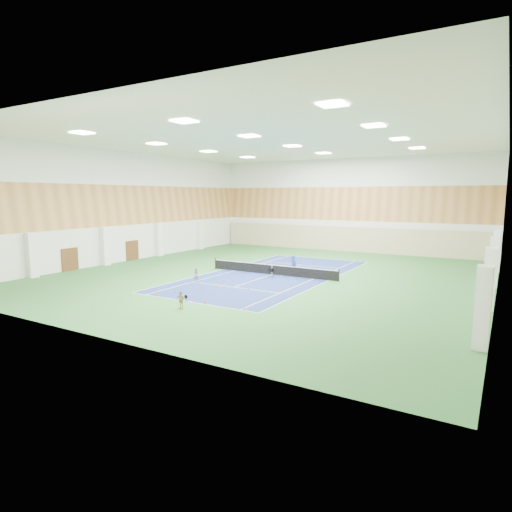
% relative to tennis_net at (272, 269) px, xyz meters
% --- Properties ---
extents(ground, '(40.00, 40.00, 0.00)m').
position_rel_tennis_net_xyz_m(ground, '(0.00, 0.00, -0.55)').
color(ground, '#2B642D').
rests_on(ground, ground).
extents(room_shell, '(36.00, 40.00, 12.00)m').
position_rel_tennis_net_xyz_m(room_shell, '(0.00, 0.00, 5.45)').
color(room_shell, white).
rests_on(room_shell, ground).
extents(wood_cladding, '(36.00, 40.00, 8.00)m').
position_rel_tennis_net_xyz_m(wood_cladding, '(0.00, 0.00, 7.45)').
color(wood_cladding, '#C58349').
rests_on(wood_cladding, room_shell).
extents(ceiling_light_grid, '(21.40, 25.40, 0.06)m').
position_rel_tennis_net_xyz_m(ceiling_light_grid, '(0.00, 0.00, 11.37)').
color(ceiling_light_grid, white).
rests_on(ceiling_light_grid, room_shell).
extents(court_surface, '(10.97, 23.77, 0.01)m').
position_rel_tennis_net_xyz_m(court_surface, '(0.00, 0.00, -0.55)').
color(court_surface, navy).
rests_on(court_surface, ground).
extents(tennis_balls_scatter, '(10.57, 22.77, 0.07)m').
position_rel_tennis_net_xyz_m(tennis_balls_scatter, '(0.00, 0.00, -0.50)').
color(tennis_balls_scatter, '#AECF23').
rests_on(tennis_balls_scatter, ground).
extents(tennis_net, '(12.80, 0.10, 1.10)m').
position_rel_tennis_net_xyz_m(tennis_net, '(0.00, 0.00, 0.00)').
color(tennis_net, black).
rests_on(tennis_net, ground).
extents(back_curtain, '(35.40, 0.16, 3.20)m').
position_rel_tennis_net_xyz_m(back_curtain, '(0.00, 19.75, 1.05)').
color(back_curtain, '#C6B793').
rests_on(back_curtain, ground).
extents(door_left_a, '(0.08, 1.80, 2.20)m').
position_rel_tennis_net_xyz_m(door_left_a, '(-17.92, -8.00, 0.55)').
color(door_left_a, '#593319').
rests_on(door_left_a, ground).
extents(door_left_b, '(0.08, 1.80, 2.20)m').
position_rel_tennis_net_xyz_m(door_left_b, '(-17.92, 0.00, 0.55)').
color(door_left_b, '#593319').
rests_on(door_left_b, ground).
extents(coach, '(0.60, 0.41, 1.61)m').
position_rel_tennis_net_xyz_m(coach, '(1.13, 2.13, 0.25)').
color(coach, navy).
rests_on(coach, ground).
extents(child_court, '(0.74, 0.71, 1.20)m').
position_rel_tennis_net_xyz_m(child_court, '(-3.94, -6.14, 0.05)').
color(child_court, '#9D9CA5').
rests_on(child_court, ground).
extents(child_apron, '(0.68, 0.28, 1.15)m').
position_rel_tennis_net_xyz_m(child_apron, '(0.64, -13.51, 0.03)').
color(child_apron, tan).
rests_on(child_apron, ground).
extents(ball_cart, '(0.54, 0.54, 0.80)m').
position_rel_tennis_net_xyz_m(ball_cart, '(0.52, -1.22, -0.15)').
color(ball_cart, black).
rests_on(ball_cart, ground).
extents(cone_svc_a, '(0.18, 0.18, 0.20)m').
position_rel_tennis_net_xyz_m(cone_svc_a, '(-3.40, -6.51, -0.45)').
color(cone_svc_a, '#FF610D').
rests_on(cone_svc_a, ground).
extents(cone_svc_b, '(0.22, 0.22, 0.25)m').
position_rel_tennis_net_xyz_m(cone_svc_b, '(-1.17, -6.82, -0.43)').
color(cone_svc_b, orange).
rests_on(cone_svc_b, ground).
extents(cone_svc_c, '(0.18, 0.18, 0.20)m').
position_rel_tennis_net_xyz_m(cone_svc_c, '(1.44, -6.43, -0.45)').
color(cone_svc_c, orange).
rests_on(cone_svc_c, ground).
extents(cone_svc_d, '(0.19, 0.19, 0.21)m').
position_rel_tennis_net_xyz_m(cone_svc_d, '(3.94, -6.08, -0.45)').
color(cone_svc_d, orange).
rests_on(cone_svc_d, ground).
extents(cone_base_a, '(0.22, 0.22, 0.24)m').
position_rel_tennis_net_xyz_m(cone_base_a, '(-3.41, -11.30, -0.43)').
color(cone_base_a, '#E94C0C').
rests_on(cone_base_a, ground).
extents(cone_base_b, '(0.20, 0.20, 0.22)m').
position_rel_tennis_net_xyz_m(cone_base_b, '(-0.82, -11.60, -0.44)').
color(cone_base_b, '#D6550B').
rests_on(cone_base_b, ground).
extents(cone_base_c, '(0.22, 0.22, 0.24)m').
position_rel_tennis_net_xyz_m(cone_base_c, '(1.20, -11.68, -0.43)').
color(cone_base_c, '#F2550C').
rests_on(cone_base_c, ground).
extents(cone_base_d, '(0.17, 0.17, 0.19)m').
position_rel_tennis_net_xyz_m(cone_base_d, '(4.30, -11.71, -0.45)').
color(cone_base_d, '#FF540D').
rests_on(cone_base_d, ground).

